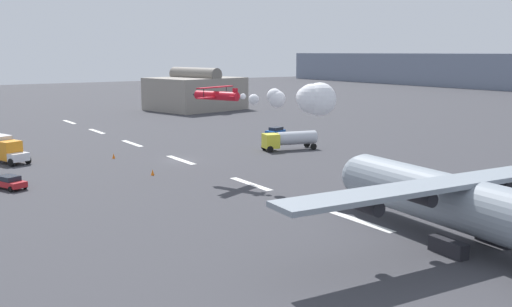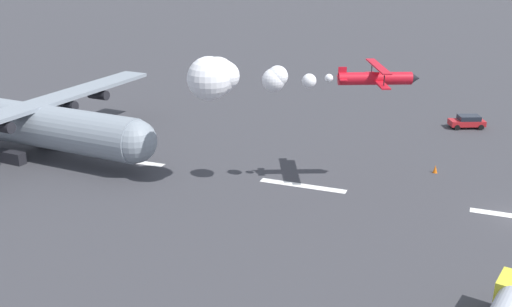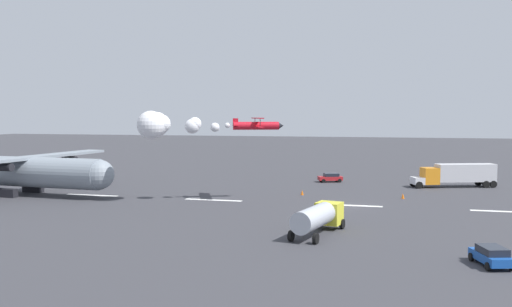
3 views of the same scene
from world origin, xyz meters
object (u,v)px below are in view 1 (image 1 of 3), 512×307
at_px(airport_staff_sedan, 276,131).
at_px(traffic_cone_far, 153,172).
at_px(followme_car_yellow, 10,182).
at_px(cargo_transport_plane, 452,199).
at_px(fuel_tanker_truck, 289,139).
at_px(stunt_biplane_red, 301,98).
at_px(traffic_cone_near, 114,156).

distance_m(airport_staff_sedan, traffic_cone_far, 39.08).
bearing_deg(traffic_cone_far, followme_car_yellow, -97.56).
relative_size(cargo_transport_plane, fuel_tanker_truck, 3.82).
relative_size(stunt_biplane_red, fuel_tanker_truck, 1.99).
xyz_separation_m(stunt_biplane_red, fuel_tanker_truck, (-21.83, 14.83, -8.49)).
bearing_deg(traffic_cone_near, followme_car_yellow, -54.33).
relative_size(stunt_biplane_red, traffic_cone_far, 24.09).
height_order(followme_car_yellow, traffic_cone_near, followme_car_yellow).
xyz_separation_m(cargo_transport_plane, airport_staff_sedan, (-57.48, 23.69, -2.72)).
distance_m(airport_staff_sedan, traffic_cone_near, 33.99).
bearing_deg(traffic_cone_near, airport_staff_sedan, 100.42).
relative_size(stunt_biplane_red, followme_car_yellow, 4.09).
xyz_separation_m(cargo_transport_plane, followme_car_yellow, (-39.51, -26.22, -2.72)).
xyz_separation_m(cargo_transport_plane, stunt_biplane_red, (-21.33, 1.18, 6.69)).
bearing_deg(airport_staff_sedan, traffic_cone_far, -58.96).
bearing_deg(airport_staff_sedan, followme_car_yellow, -70.20).
relative_size(stunt_biplane_red, airport_staff_sedan, 4.13).
height_order(stunt_biplane_red, airport_staff_sedan, stunt_biplane_red).
bearing_deg(cargo_transport_plane, stunt_biplane_red, 176.83).
height_order(cargo_transport_plane, traffic_cone_near, cargo_transport_plane).
bearing_deg(traffic_cone_near, traffic_cone_far, -0.26).
height_order(stunt_biplane_red, traffic_cone_near, stunt_biplane_red).
bearing_deg(followme_car_yellow, fuel_tanker_truck, 94.94).
bearing_deg(stunt_biplane_red, traffic_cone_near, -160.00).
distance_m(cargo_transport_plane, traffic_cone_near, 52.34).
xyz_separation_m(cargo_transport_plane, traffic_cone_far, (-37.33, -9.80, -3.16)).
distance_m(fuel_tanker_truck, traffic_cone_near, 27.05).
bearing_deg(traffic_cone_far, fuel_tanker_truck, 102.73).
height_order(followme_car_yellow, airport_staff_sedan, same).
distance_m(fuel_tanker_truck, airport_staff_sedan, 16.28).
bearing_deg(airport_staff_sedan, stunt_biplane_red, -31.91).
bearing_deg(cargo_transport_plane, followme_car_yellow, -146.43).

